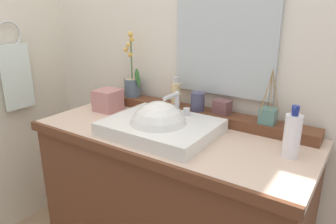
# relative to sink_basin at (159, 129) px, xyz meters

# --- Properties ---
(wall_back) EXTENTS (3.06, 0.20, 2.72)m
(wall_back) POSITION_rel_sink_basin_xyz_m (0.02, 0.47, 0.47)
(wall_back) COLOR silver
(wall_back) RESTS_ON ground
(vanity_cabinet) EXTENTS (1.32, 0.61, 0.87)m
(vanity_cabinet) POSITION_rel_sink_basin_xyz_m (0.02, 0.07, -0.45)
(vanity_cabinet) COLOR brown
(vanity_cabinet) RESTS_ON ground
(back_ledge) EXTENTS (1.24, 0.12, 0.05)m
(back_ledge) POSITION_rel_sink_basin_xyz_m (0.02, 0.30, 0.00)
(back_ledge) COLOR brown
(back_ledge) RESTS_ON vanity_cabinet
(sink_basin) EXTENTS (0.49, 0.39, 0.29)m
(sink_basin) POSITION_rel_sink_basin_xyz_m (0.00, 0.00, 0.00)
(sink_basin) COLOR white
(sink_basin) RESTS_ON vanity_cabinet
(soap_bar) EXTENTS (0.07, 0.04, 0.02)m
(soap_bar) POSITION_rel_sink_basin_xyz_m (-0.14, 0.12, 0.05)
(soap_bar) COLOR beige
(soap_bar) RESTS_ON sink_basin
(potted_plant) EXTENTS (0.12, 0.10, 0.38)m
(potted_plant) POSITION_rel_sink_basin_xyz_m (-0.41, 0.30, 0.11)
(potted_plant) COLOR slate
(potted_plant) RESTS_ON back_ledge
(soap_dispenser) EXTENTS (0.05, 0.05, 0.16)m
(soap_dispenser) POSITION_rel_sink_basin_xyz_m (-0.10, 0.29, 0.09)
(soap_dispenser) COLOR #E0C089
(soap_dispenser) RESTS_ON back_ledge
(tumbler_cup) EXTENTS (0.07, 0.07, 0.10)m
(tumbler_cup) POSITION_rel_sink_basin_xyz_m (0.05, 0.27, 0.08)
(tumbler_cup) COLOR #464664
(tumbler_cup) RESTS_ON back_ledge
(reed_diffuser) EXTENTS (0.08, 0.13, 0.25)m
(reed_diffuser) POSITION_rel_sink_basin_xyz_m (0.41, 0.28, 0.07)
(reed_diffuser) COLOR slate
(reed_diffuser) RESTS_ON back_ledge
(trinket_box) EXTENTS (0.09, 0.07, 0.07)m
(trinket_box) POSITION_rel_sink_basin_xyz_m (0.17, 0.30, 0.06)
(trinket_box) COLOR brown
(trinket_box) RESTS_ON back_ledge
(lotion_bottle) EXTENTS (0.06, 0.07, 0.21)m
(lotion_bottle) POSITION_rel_sink_basin_xyz_m (0.56, 0.10, 0.07)
(lotion_bottle) COLOR white
(lotion_bottle) RESTS_ON vanity_cabinet
(tissue_box) EXTENTS (0.13, 0.13, 0.12)m
(tissue_box) POSITION_rel_sink_basin_xyz_m (-0.45, 0.13, 0.04)
(tissue_box) COLOR tan
(tissue_box) RESTS_ON vanity_cabinet
(mirror) EXTENTS (0.53, 0.02, 0.50)m
(mirror) POSITION_rel_sink_basin_xyz_m (0.13, 0.36, 0.36)
(mirror) COLOR silver
(towel_ring) EXTENTS (0.01, 0.16, 0.16)m
(towel_ring) POSITION_rel_sink_basin_xyz_m (-1.08, -0.03, 0.38)
(towel_ring) COLOR silver
(hand_towel) EXTENTS (0.02, 0.19, 0.40)m
(hand_towel) POSITION_rel_sink_basin_xyz_m (-1.06, -0.03, 0.12)
(hand_towel) COLOR white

